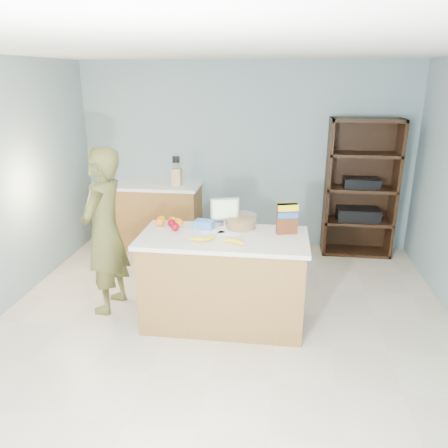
# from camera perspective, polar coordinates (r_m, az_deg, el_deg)

# --- Properties ---
(floor) EXTENTS (4.50, 5.00, 0.02)m
(floor) POSITION_cam_1_polar(r_m,az_deg,el_deg) (4.17, -0.65, -14.70)
(floor) COLOR beige
(floor) RESTS_ON ground
(walls) EXTENTS (4.52, 5.02, 2.51)m
(walls) POSITION_cam_1_polar(r_m,az_deg,el_deg) (3.54, -0.74, 8.20)
(walls) COLOR gray
(walls) RESTS_ON ground
(counter_peninsula) EXTENTS (1.56, 0.76, 0.90)m
(counter_peninsula) POSITION_cam_1_polar(r_m,az_deg,el_deg) (4.22, -0.09, -7.75)
(counter_peninsula) COLOR brown
(counter_peninsula) RESTS_ON ground
(back_cabinet) EXTENTS (1.24, 0.62, 0.90)m
(back_cabinet) POSITION_cam_1_polar(r_m,az_deg,el_deg) (6.18, -8.84, 1.15)
(back_cabinet) COLOR brown
(back_cabinet) RESTS_ON ground
(shelving_unit) EXTENTS (0.90, 0.40, 1.80)m
(shelving_unit) POSITION_cam_1_polar(r_m,az_deg,el_deg) (6.06, 17.30, 4.23)
(shelving_unit) COLOR black
(shelving_unit) RESTS_ON ground
(person) EXTENTS (0.47, 0.66, 1.68)m
(person) POSITION_cam_1_polar(r_m,az_deg,el_deg) (4.48, -15.33, -0.95)
(person) COLOR brown
(person) RESTS_ON ground
(knife_block) EXTENTS (0.12, 0.10, 0.31)m
(knife_block) POSITION_cam_1_polar(r_m,az_deg,el_deg) (5.93, -6.22, 6.21)
(knife_block) COLOR tan
(knife_block) RESTS_ON back_cabinet
(envelopes) EXTENTS (0.40, 0.20, 0.00)m
(envelopes) POSITION_cam_1_polar(r_m,az_deg,el_deg) (4.10, -0.43, -1.16)
(envelopes) COLOR white
(envelopes) RESTS_ON counter_peninsula
(bananas) EXTENTS (0.51, 0.19, 0.04)m
(bananas) POSITION_cam_1_polar(r_m,az_deg,el_deg) (3.87, -0.70, -2.11)
(bananas) COLOR yellow
(bananas) RESTS_ON counter_peninsula
(apples) EXTENTS (0.14, 0.18, 0.08)m
(apples) POSITION_cam_1_polar(r_m,az_deg,el_deg) (4.23, -6.64, -0.13)
(apples) COLOR maroon
(apples) RESTS_ON counter_peninsula
(oranges) EXTENTS (0.28, 0.15, 0.08)m
(oranges) POSITION_cam_1_polar(r_m,az_deg,el_deg) (4.32, -7.06, 0.31)
(oranges) COLOR orange
(oranges) RESTS_ON counter_peninsula
(blue_carton) EXTENTS (0.20, 0.15, 0.08)m
(blue_carton) POSITION_cam_1_polar(r_m,az_deg,el_deg) (4.22, -2.60, -0.06)
(blue_carton) COLOR blue
(blue_carton) RESTS_ON counter_peninsula
(salad_bowl) EXTENTS (0.30, 0.30, 0.13)m
(salad_bowl) POSITION_cam_1_polar(r_m,az_deg,el_deg) (4.24, 2.22, 0.30)
(salad_bowl) COLOR #267219
(salad_bowl) RESTS_ON counter_peninsula
(tv) EXTENTS (0.28, 0.12, 0.28)m
(tv) POSITION_cam_1_polar(r_m,az_deg,el_deg) (4.26, 0.10, 1.84)
(tv) COLOR silver
(tv) RESTS_ON counter_peninsula
(cereal_box) EXTENTS (0.20, 0.11, 0.29)m
(cereal_box) POSITION_cam_1_polar(r_m,az_deg,el_deg) (4.08, 8.25, 0.97)
(cereal_box) COLOR #592B14
(cereal_box) RESTS_ON counter_peninsula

